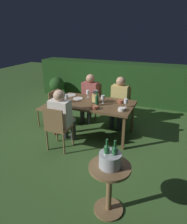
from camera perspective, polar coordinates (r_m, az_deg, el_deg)
name	(u,v)px	position (r m, az deg, el deg)	size (l,w,h in m)	color
ground_plane	(94,133)	(4.48, 0.00, -6.01)	(16.00, 16.00, 0.00)	#385B28
dining_table	(94,105)	(4.21, 0.00, 2.04)	(1.66, 0.91, 0.73)	brown
chair_head_near	(50,106)	(4.76, -12.13, 1.63)	(0.40, 0.42, 0.87)	brown
chair_side_left_a	(57,126)	(3.75, -10.26, -4.08)	(0.42, 0.40, 0.87)	brown
person_in_cream	(62,115)	(3.84, -8.88, -0.85)	(0.38, 0.47, 1.15)	white
chair_side_right_b	(121,103)	(4.92, 7.80, 2.62)	(0.42, 0.40, 0.87)	brown
person_in_mustard	(119,99)	(4.69, 7.28, 3.61)	(0.38, 0.47, 1.15)	tan
chair_side_right_a	(92,99)	(5.14, -0.30, 3.71)	(0.42, 0.40, 0.87)	brown
person_in_rust	(89,96)	(4.92, -1.18, 4.71)	(0.38, 0.47, 1.15)	#9E4C47
lantern_centerpiece	(95,96)	(4.13, 0.57, 4.63)	(0.15, 0.15, 0.27)	black
green_bottle_on_table	(97,100)	(3.97, 0.98, 3.32)	(0.07, 0.07, 0.29)	#195128
wine_glass_a	(96,93)	(4.45, 0.77, 5.56)	(0.08, 0.08, 0.17)	silver
wine_glass_b	(88,92)	(4.46, -1.62, 5.60)	(0.08, 0.08, 0.17)	silver
wine_glass_c	(66,97)	(4.18, -7.70, 4.23)	(0.08, 0.08, 0.17)	silver
wine_glass_d	(103,98)	(4.11, 2.69, 4.07)	(0.08, 0.08, 0.17)	silver
wine_glass_e	(126,102)	(3.94, 9.18, 2.96)	(0.08, 0.08, 0.17)	silver
plate_a	(71,95)	(4.66, -6.46, 4.78)	(0.24, 0.24, 0.01)	silver
plate_b	(78,99)	(4.41, -4.42, 3.84)	(0.21, 0.21, 0.01)	silver
bowl_olives	(122,109)	(3.78, 8.00, 0.79)	(0.13, 0.13, 0.06)	silver
bowl_bread	(95,107)	(3.83, 0.36, 1.34)	(0.14, 0.14, 0.06)	#9E5138
bowl_salad	(121,101)	(4.19, 7.77, 3.03)	(0.14, 0.14, 0.06)	#9E5138
side_table	(109,182)	(2.55, 4.53, -19.19)	(0.50, 0.50, 0.68)	brown
ice_bucket	(110,159)	(2.34, 4.79, -13.07)	(0.26, 0.26, 0.34)	#B2B7BF
hedge_backdrop	(123,82)	(6.43, 8.25, 8.39)	(5.46, 0.69, 1.20)	#1E4219
potted_plant_by_hedge	(57,87)	(6.65, -10.32, 6.99)	(0.48, 0.48, 0.73)	#9E5133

